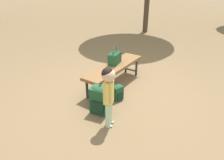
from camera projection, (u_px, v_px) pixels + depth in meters
ground_plane at (117, 94)px, 3.99m from camera, size 40.00×40.00×0.00m
park_bench at (114, 68)px, 4.13m from camera, size 1.65×0.78×0.45m
handbag at (115, 58)px, 4.14m from camera, size 0.33×0.20×0.37m
child_standing at (108, 89)px, 2.88m from camera, size 0.26×0.19×0.96m
backpack_large at (100, 98)px, 3.36m from camera, size 0.29×0.32×0.52m
backpack_small at (118, 92)px, 3.75m from camera, size 0.23×0.21×0.31m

